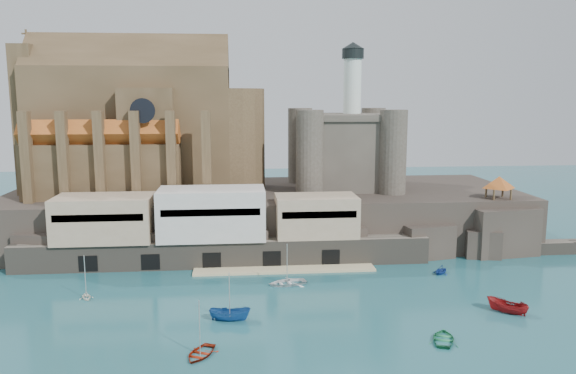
# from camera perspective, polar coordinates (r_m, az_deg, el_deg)

# --- Properties ---
(ground) EXTENTS (300.00, 300.00, 0.00)m
(ground) POSITION_cam_1_polar(r_m,az_deg,el_deg) (76.90, -0.71, -12.56)
(ground) COLOR #1A4F58
(ground) RESTS_ON ground
(promontory) EXTENTS (100.00, 36.00, 10.00)m
(promontory) POSITION_cam_1_polar(r_m,az_deg,el_deg) (113.18, -2.38, -2.83)
(promontory) COLOR black
(promontory) RESTS_ON ground
(quay) EXTENTS (70.00, 12.00, 13.05)m
(quay) POSITION_cam_1_polar(r_m,az_deg,el_deg) (97.02, -7.82, -4.26)
(quay) COLOR #60594D
(quay) RESTS_ON ground
(church) EXTENTS (47.00, 25.93, 30.51)m
(church) POSITION_cam_1_polar(r_m,az_deg,el_deg) (114.74, -14.59, 5.72)
(church) COLOR #493722
(church) RESTS_ON promontory
(castle_keep) EXTENTS (21.20, 21.20, 29.30)m
(castle_keep) POSITION_cam_1_polar(r_m,az_deg,el_deg) (114.79, 5.69, 4.07)
(castle_keep) COLOR #423C34
(castle_keep) RESTS_ON promontory
(rock_outcrop) EXTENTS (14.50, 10.50, 8.70)m
(rock_outcrop) POSITION_cam_1_polar(r_m,az_deg,el_deg) (110.81, 20.42, -4.16)
(rock_outcrop) COLOR black
(rock_outcrop) RESTS_ON ground
(pavilion) EXTENTS (6.40, 6.40, 5.40)m
(pavilion) POSITION_cam_1_polar(r_m,az_deg,el_deg) (109.35, 20.64, 0.31)
(pavilion) COLOR #493722
(pavilion) RESTS_ON rock_outcrop
(boat_0) EXTENTS (3.65, 2.38, 4.96)m
(boat_0) POSITION_cam_1_polar(r_m,az_deg,el_deg) (65.99, -8.90, -16.51)
(boat_0) COLOR maroon
(boat_0) RESTS_ON ground
(boat_2) EXTENTS (2.34, 2.30, 5.39)m
(boat_2) POSITION_cam_1_polar(r_m,az_deg,el_deg) (74.63, -5.92, -13.31)
(boat_2) COLOR #1A4B8D
(boat_2) RESTS_ON ground
(boat_3) EXTENTS (3.84, 2.33, 5.18)m
(boat_3) POSITION_cam_1_polar(r_m,az_deg,el_deg) (71.20, 15.54, -14.76)
(boat_3) COLOR #258050
(boat_3) RESTS_ON ground
(boat_4) EXTENTS (2.78, 2.33, 2.77)m
(boat_4) POSITION_cam_1_polar(r_m,az_deg,el_deg) (86.34, -19.79, -10.64)
(boat_4) COLOR white
(boat_4) RESTS_ON ground
(boat_5) EXTENTS (2.94, 2.93, 5.45)m
(boat_5) POSITION_cam_1_polar(r_m,az_deg,el_deg) (82.04, 21.34, -11.79)
(boat_5) COLOR maroon
(boat_5) RESTS_ON ground
(boat_6) EXTENTS (2.20, 4.43, 5.96)m
(boat_6) POSITION_cam_1_polar(r_m,az_deg,el_deg) (87.30, -0.09, -9.86)
(boat_6) COLOR white
(boat_6) RESTS_ON ground
(boat_7) EXTENTS (3.24, 3.31, 3.34)m
(boat_7) POSITION_cam_1_polar(r_m,az_deg,el_deg) (95.63, 15.26, -8.48)
(boat_7) COLOR navy
(boat_7) RESTS_ON ground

